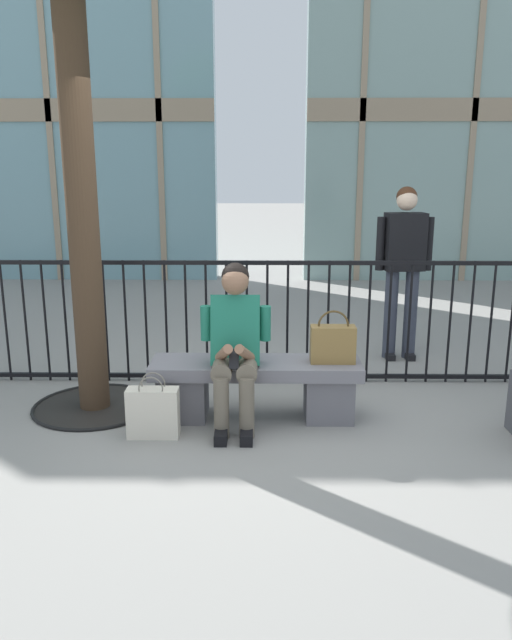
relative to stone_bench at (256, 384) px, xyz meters
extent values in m
plane|color=gray|center=(0.00, 0.00, -0.27)|extent=(60.00, 60.00, 0.00)
cube|color=slate|center=(0.00, 0.00, 0.13)|extent=(1.60, 0.44, 0.10)
cube|color=slate|center=(-0.56, 0.00, -0.10)|extent=(0.36, 0.37, 0.35)
cube|color=slate|center=(0.56, 0.00, -0.10)|extent=(0.36, 0.37, 0.35)
cylinder|color=#6B6051|center=(-0.24, -0.18, 0.20)|extent=(0.15, 0.40, 0.15)
cylinder|color=#6B6051|center=(-0.24, -0.38, -0.05)|extent=(0.11, 0.11, 0.45)
cube|color=black|center=(-0.24, -0.44, -0.23)|extent=(0.09, 0.22, 0.08)
cylinder|color=#6B6051|center=(-0.06, -0.18, 0.20)|extent=(0.15, 0.40, 0.15)
cylinder|color=#6B6051|center=(-0.06, -0.38, -0.05)|extent=(0.11, 0.11, 0.45)
cube|color=black|center=(-0.06, -0.44, -0.23)|extent=(0.09, 0.22, 0.08)
cube|color=#1E7259|center=(-0.15, -0.04, 0.44)|extent=(0.36, 0.30, 0.55)
cylinder|color=#1E7259|center=(-0.37, -0.04, 0.49)|extent=(0.08, 0.08, 0.26)
cylinder|color=#8E664C|center=(-0.23, -0.26, 0.32)|extent=(0.16, 0.28, 0.20)
cylinder|color=#1E7259|center=(0.07, -0.04, 0.49)|extent=(0.08, 0.08, 0.26)
cylinder|color=#8E664C|center=(-0.07, -0.26, 0.32)|extent=(0.16, 0.28, 0.20)
cube|color=black|center=(-0.15, -0.32, 0.30)|extent=(0.07, 0.10, 0.13)
sphere|color=#8E664C|center=(-0.15, -0.06, 0.81)|extent=(0.20, 0.20, 0.20)
sphere|color=black|center=(-0.15, -0.03, 0.84)|extent=(0.20, 0.20, 0.20)
cube|color=olive|center=(0.58, -0.01, 0.32)|extent=(0.34, 0.14, 0.28)
torus|color=brown|center=(0.58, -0.01, 0.47)|extent=(0.23, 0.02, 0.23)
cube|color=beige|center=(-0.73, -0.37, -0.09)|extent=(0.37, 0.14, 0.36)
torus|color=slate|center=(-0.73, -0.42, 0.11)|extent=(0.18, 0.01, 0.18)
torus|color=slate|center=(-0.73, -0.32, 0.11)|extent=(0.18, 0.01, 0.18)
cylinder|color=#383D4C|center=(1.34, 1.57, 0.18)|extent=(0.13, 0.13, 0.90)
cube|color=black|center=(1.34, 1.53, -0.24)|extent=(0.09, 0.22, 0.06)
cylinder|color=#383D4C|center=(1.54, 1.57, 0.18)|extent=(0.13, 0.13, 0.90)
cube|color=black|center=(1.54, 1.53, -0.24)|extent=(0.09, 0.22, 0.06)
cube|color=black|center=(1.44, 1.57, 0.91)|extent=(0.40, 0.26, 0.56)
cylinder|color=black|center=(1.20, 1.57, 0.89)|extent=(0.08, 0.08, 0.52)
cylinder|color=black|center=(1.67, 1.57, 0.89)|extent=(0.08, 0.08, 0.52)
sphere|color=beige|center=(1.44, 1.57, 1.31)|extent=(0.20, 0.20, 0.20)
sphere|color=#472816|center=(1.44, 1.59, 1.34)|extent=(0.20, 0.20, 0.20)
cylinder|color=black|center=(-2.25, 0.82, 0.28)|extent=(0.02, 0.02, 1.10)
cylinder|color=black|center=(-2.07, 0.82, 0.28)|extent=(0.02, 0.02, 1.10)
cylinder|color=black|center=(-1.89, 0.82, 0.28)|extent=(0.02, 0.02, 1.10)
cylinder|color=black|center=(-1.71, 0.82, 0.28)|extent=(0.02, 0.02, 1.10)
cylinder|color=black|center=(-1.53, 0.82, 0.28)|extent=(0.02, 0.02, 1.10)
cylinder|color=black|center=(-1.35, 0.82, 0.28)|extent=(0.02, 0.02, 1.10)
cylinder|color=black|center=(-1.17, 0.82, 0.28)|extent=(0.02, 0.02, 1.10)
cylinder|color=black|center=(-0.99, 0.82, 0.28)|extent=(0.02, 0.02, 1.10)
cylinder|color=black|center=(-0.81, 0.82, 0.28)|extent=(0.02, 0.02, 1.10)
cylinder|color=black|center=(-0.63, 0.82, 0.28)|extent=(0.02, 0.02, 1.10)
cylinder|color=black|center=(-0.45, 0.82, 0.28)|extent=(0.02, 0.02, 1.10)
cylinder|color=black|center=(-0.27, 0.82, 0.28)|extent=(0.02, 0.02, 1.10)
cylinder|color=black|center=(-0.09, 0.82, 0.28)|extent=(0.02, 0.02, 1.10)
cylinder|color=black|center=(0.09, 0.82, 0.28)|extent=(0.02, 0.02, 1.10)
cylinder|color=black|center=(0.27, 0.82, 0.28)|extent=(0.02, 0.02, 1.10)
cylinder|color=black|center=(0.45, 0.82, 0.28)|extent=(0.02, 0.02, 1.10)
cylinder|color=black|center=(0.63, 0.82, 0.28)|extent=(0.02, 0.02, 1.10)
cylinder|color=black|center=(0.81, 0.82, 0.28)|extent=(0.02, 0.02, 1.10)
cylinder|color=black|center=(0.99, 0.82, 0.28)|extent=(0.02, 0.02, 1.10)
cylinder|color=black|center=(1.17, 0.82, 0.28)|extent=(0.02, 0.02, 1.10)
cylinder|color=black|center=(1.35, 0.82, 0.28)|extent=(0.02, 0.02, 1.10)
cylinder|color=black|center=(1.53, 0.82, 0.28)|extent=(0.02, 0.02, 1.10)
cylinder|color=black|center=(1.71, 0.82, 0.28)|extent=(0.02, 0.02, 1.10)
cylinder|color=black|center=(1.89, 0.82, 0.28)|extent=(0.02, 0.02, 1.10)
cylinder|color=black|center=(2.07, 0.82, 0.28)|extent=(0.02, 0.02, 1.10)
cylinder|color=black|center=(2.25, 0.82, 0.28)|extent=(0.02, 0.02, 1.10)
cube|color=black|center=(0.00, 0.82, -0.22)|extent=(7.37, 0.04, 0.04)
cube|color=black|center=(0.00, 0.82, 0.81)|extent=(7.37, 0.04, 0.04)
cylinder|color=black|center=(-1.30, 0.18, -0.27)|extent=(0.97, 0.97, 0.01)
torus|color=black|center=(-1.30, 0.18, -0.26)|extent=(1.00, 1.00, 0.03)
cylinder|color=#423021|center=(-1.30, 0.18, 1.43)|extent=(0.24, 0.24, 3.40)
camera|label=1|loc=(0.06, -4.45, 1.61)|focal=34.41mm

